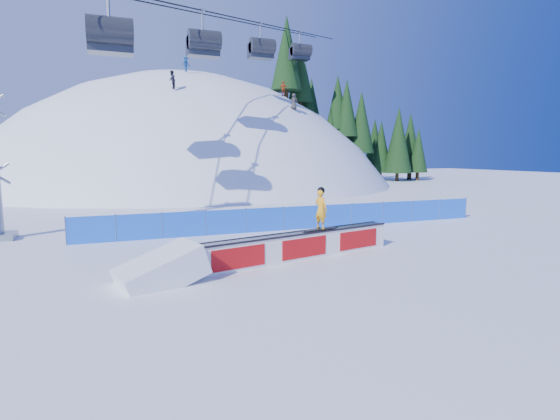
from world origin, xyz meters
name	(u,v)px	position (x,y,z in m)	size (l,w,h in m)	color
ground	(345,246)	(0.00, 0.00, 0.00)	(160.00, 160.00, 0.00)	white
snow_hill	(187,316)	(0.00, 42.00, -18.00)	(64.00, 64.00, 64.00)	white
treeline	(355,122)	(24.89, 40.61, 8.62)	(24.54, 12.89, 19.00)	black
safety_fence	(301,218)	(0.00, 4.50, 0.60)	(22.05, 0.05, 1.30)	blue
chairlift	(251,23)	(4.74, 27.49, 16.89)	(40.80, 41.70, 22.00)	#9499A1
rail_box	(300,246)	(-2.73, -1.43, 0.50)	(8.36, 2.55, 1.01)	white
snow_ramp	(162,283)	(-7.87, -2.67, 0.00)	(2.45, 1.63, 0.92)	white
snowboarder	(321,209)	(-1.78, -1.20, 1.81)	(1.58, 0.65, 1.62)	black
distant_skiers	(227,81)	(2.74, 29.55, 11.46)	(13.61, 7.82, 5.96)	black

